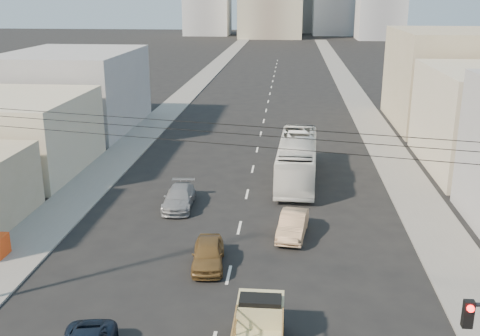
% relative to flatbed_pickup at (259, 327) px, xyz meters
% --- Properties ---
extents(sidewalk_left, '(3.50, 180.00, 0.12)m').
position_rel_flatbed_pickup_xyz_m(sidewalk_left, '(-13.63, 68.21, -1.03)').
color(sidewalk_left, slate).
rests_on(sidewalk_left, ground).
extents(sidewalk_right, '(3.50, 180.00, 0.12)m').
position_rel_flatbed_pickup_xyz_m(sidewalk_right, '(9.87, 68.21, -1.03)').
color(sidewalk_right, slate).
rests_on(sidewalk_right, ground).
extents(lane_dashes, '(0.15, 104.00, 0.01)m').
position_rel_flatbed_pickup_xyz_m(lane_dashes, '(-1.88, 51.21, -1.09)').
color(lane_dashes, silver).
rests_on(lane_dashes, ground).
extents(flatbed_pickup, '(1.95, 4.41, 1.90)m').
position_rel_flatbed_pickup_xyz_m(flatbed_pickup, '(0.00, 0.00, 0.00)').
color(flatbed_pickup, tan).
rests_on(flatbed_pickup, ground).
extents(city_bus, '(3.24, 11.79, 3.25)m').
position_rel_flatbed_pickup_xyz_m(city_bus, '(1.64, 21.80, 0.53)').
color(city_bus, white).
rests_on(city_bus, ground).
extents(sedan_brown, '(1.97, 4.13, 1.36)m').
position_rel_flatbed_pickup_xyz_m(sedan_brown, '(-3.05, 7.11, -0.41)').
color(sedan_brown, brown).
rests_on(sedan_brown, ground).
extents(sedan_tan, '(1.99, 4.37, 1.39)m').
position_rel_flatbed_pickup_xyz_m(sedan_tan, '(1.33, 11.31, -0.40)').
color(sedan_tan, tan).
rests_on(sedan_tan, ground).
extents(sedan_grey, '(2.08, 4.67, 1.33)m').
position_rel_flatbed_pickup_xyz_m(sedan_grey, '(-6.17, 15.31, -0.43)').
color(sedan_grey, gray).
rests_on(sedan_grey, ground).
extents(overhead_wires, '(23.01, 5.02, 0.72)m').
position_rel_flatbed_pickup_xyz_m(overhead_wires, '(-1.88, -0.29, 7.87)').
color(overhead_wires, black).
rests_on(overhead_wires, ground).
extents(bldg_right_far, '(12.00, 16.00, 10.00)m').
position_rel_flatbed_pickup_xyz_m(bldg_right_far, '(18.12, 42.21, 3.91)').
color(bldg_right_far, tan).
rests_on(bldg_right_far, ground).
extents(bldg_left_mid, '(11.00, 12.00, 6.00)m').
position_rel_flatbed_pickup_xyz_m(bldg_left_mid, '(-20.88, 22.21, 1.91)').
color(bldg_left_mid, '#BFB69A').
rests_on(bldg_left_mid, ground).
extents(bldg_left_far, '(12.00, 16.00, 8.00)m').
position_rel_flatbed_pickup_xyz_m(bldg_left_far, '(-21.38, 37.21, 2.91)').
color(bldg_left_far, '#969698').
rests_on(bldg_left_far, ground).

